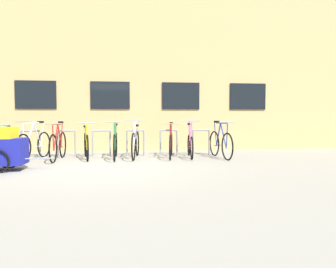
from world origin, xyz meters
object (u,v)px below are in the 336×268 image
Objects in this scene: bike_trailer at (2,148)px; bicycle_yellow at (86,145)px; bicycle_teal at (5,146)px; bicycle_red at (58,145)px; bicycle_green at (115,144)px; bicycle_white at (34,144)px; bicycle_pink at (190,144)px; bicycle_silver at (136,144)px; bicycle_maroon at (171,144)px; bicycle_blue at (220,143)px.

bicycle_yellow is at bearing 49.41° from bike_trailer.
bicycle_teal is 0.96× the size of bicycle_red.
bicycle_green is 2.18m from bicycle_white.
bicycle_pink reaches higher than bicycle_green.
bicycle_red is 0.99× the size of bicycle_white.
bicycle_yellow is 0.96× the size of bicycle_silver.
bicycle_teal is 2.89m from bicycle_green.
bicycle_maroon is (2.37, -0.02, -0.00)m from bicycle_yellow.
bicycle_pink is 4.30m from bicycle_white.
bike_trailer is at bearing -130.59° from bicycle_yellow.
bicycle_pink is at bearing 169.38° from bicycle_blue.
bicycle_white reaches higher than bicycle_red.
bicycle_silver is at bearing -1.13° from bicycle_yellow.
bicycle_blue is 5.14m from bicycle_white.
bicycle_teal is 3.45m from bicycle_silver.
bicycle_yellow is at bearing 178.71° from bicycle_pink.
bicycle_pink is at bearing 0.24° from bicycle_teal.
bicycle_silver is (-1.01, -0.00, 0.02)m from bicycle_maroon.
bicycle_green is at bearing 177.28° from bicycle_blue.
bicycle_pink is at bearing -1.29° from bicycle_yellow.
bicycle_blue is at bearing 16.03° from bike_trailer.
bicycle_white is at bearing 178.08° from bicycle_green.
bicycle_teal is at bearing -179.76° from bicycle_pink.
bicycle_maroon is 1.01m from bicycle_silver.
bicycle_silver is 0.98× the size of bicycle_green.
bicycle_red is at bearing -14.92° from bicycle_white.
bicycle_white is at bearing 165.08° from bicycle_red.
bike_trailer is at bearing -93.49° from bicycle_white.
bicycle_silver reaches higher than bicycle_green.
bicycle_green is 2.82m from bike_trailer.
bicycle_blue is (4.46, -0.03, 0.00)m from bicycle_red.
bicycle_silver is at bearing 4.49° from bicycle_red.
bicycle_blue reaches higher than bicycle_green.
bicycle_yellow reaches higher than bicycle_maroon.
bicycle_pink reaches higher than bicycle_yellow.
bicycle_silver is 3.31m from bike_trailer.
bicycle_teal is 0.97× the size of bicycle_silver.
bicycle_pink is at bearing -1.43° from bicycle_silver.
bicycle_green is at bearing -1.92° from bicycle_white.
bicycle_silver reaches higher than bicycle_blue.
bicycle_green is (1.51, 0.11, -0.01)m from bicycle_red.
bicycle_maroon is 1.56m from bicycle_green.
bicycle_white is at bearing 6.19° from bicycle_teal.
bicycle_white is at bearing 86.51° from bike_trailer.
bicycle_pink is 0.87× the size of bicycle_green.
bicycle_white is at bearing -179.59° from bicycle_yellow.
bicycle_blue is 2.96m from bicycle_green.
bicycle_maroon is at bearing 0.20° from bicycle_silver.
bicycle_silver is at bearing 1.00° from bicycle_teal.
bicycle_red is (-0.70, -0.19, 0.02)m from bicycle_yellow.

